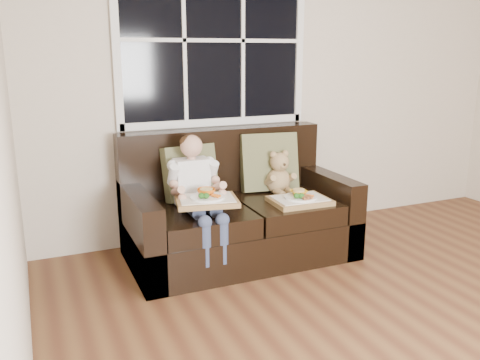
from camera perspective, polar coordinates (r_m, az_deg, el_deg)
name	(u,v)px	position (r m, az deg, el deg)	size (l,w,h in m)	color
window_back	(214,40)	(4.22, -2.97, 15.39)	(1.62, 0.04, 1.37)	black
loveseat	(236,216)	(3.99, -0.40, -4.09)	(1.70, 0.92, 0.96)	black
pillow_left	(190,173)	(3.93, -5.61, 0.84)	(0.44, 0.25, 0.43)	#656B42
pillow_right	(269,162)	(4.17, 3.26, 2.03)	(0.49, 0.28, 0.48)	#656B42
child	(196,184)	(3.67, -4.96, -0.50)	(0.36, 0.59, 0.82)	white
teddy_bear	(279,176)	(4.10, 4.41, 0.50)	(0.21, 0.26, 0.36)	tan
tray_left	(207,199)	(3.51, -3.76, -2.15)	(0.47, 0.40, 0.10)	olive
tray_right	(300,199)	(3.86, 6.72, -2.16)	(0.44, 0.34, 0.10)	olive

